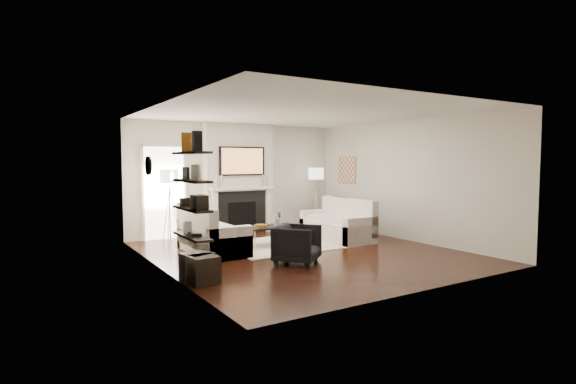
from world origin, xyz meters
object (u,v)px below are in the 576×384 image
loveseat_right_base (337,230)px  ottoman_near (197,266)px  armchair (297,242)px  coffee_table (271,227)px  loveseat_left_base (213,241)px  lamp_left_shade (169,176)px  lamp_right_shade (316,174)px

loveseat_right_base → ottoman_near: size_ratio=4.50×
armchair → coffee_table: bearing=36.7°
armchair → loveseat_left_base: bearing=79.1°
lamp_left_shade → ottoman_near: size_ratio=1.00×
loveseat_right_base → lamp_right_shade: (0.60, 1.67, 1.24)m
coffee_table → lamp_right_shade: lamp_right_shade is taller
loveseat_right_base → lamp_left_shade: 3.93m
armchair → ottoman_near: bearing=144.2°
lamp_left_shade → lamp_right_shade: bearing=-1.0°
coffee_table → ottoman_near: (-2.28, -1.75, -0.20)m
coffee_table → armchair: bearing=-104.1°
lamp_right_shade → loveseat_right_base: bearing=-109.9°
lamp_left_shade → lamp_right_shade: 3.90m
loveseat_left_base → lamp_left_shade: lamp_left_shade is taller
lamp_right_shade → ottoman_near: size_ratio=1.00×
ottoman_near → lamp_right_shade: bearing=35.9°
loveseat_right_base → lamp_right_shade: bearing=70.1°
loveseat_right_base → lamp_right_shade: lamp_right_shade is taller
armchair → lamp_right_shade: lamp_right_shade is taller
loveseat_left_base → coffee_table: same height
loveseat_left_base → loveseat_right_base: size_ratio=1.00×
coffee_table → lamp_right_shade: size_ratio=2.75×
loveseat_left_base → ottoman_near: 2.03m
lamp_left_shade → armchair: bearing=-68.8°
ottoman_near → loveseat_right_base: bearing=22.3°
lamp_right_shade → ottoman_near: 5.72m
lamp_left_shade → ottoman_near: 3.62m
lamp_right_shade → coffee_table: bearing=-145.8°
armchair → loveseat_right_base: bearing=-3.1°
coffee_table → lamp_left_shade: size_ratio=2.75×
lamp_left_shade → loveseat_right_base: bearing=-27.7°
loveseat_right_base → lamp_right_shade: size_ratio=4.50×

